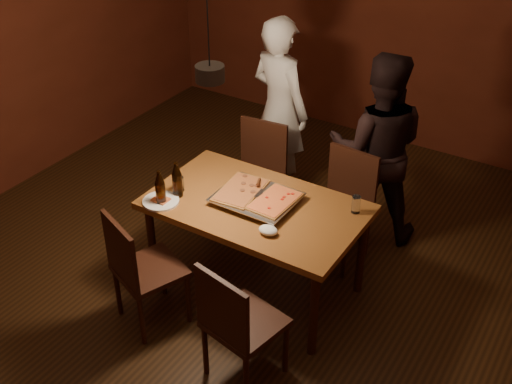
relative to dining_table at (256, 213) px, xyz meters
The scene contains 19 objects.
room_shell 0.78m from the dining_table, 132.49° to the right, with size 6.00×6.00×6.00m.
dining_table is the anchor object (origin of this frame).
chair_far_left 0.92m from the dining_table, 120.76° to the left, with size 0.46×0.46×0.49m.
chair_far_right 0.82m from the dining_table, 64.11° to the left, with size 0.46×0.46×0.49m.
chair_near_left 0.89m from the dining_table, 122.20° to the right, with size 0.55×0.55×0.49m.
chair_near_right 0.92m from the dining_table, 65.87° to the right, with size 0.50×0.50×0.49m.
pizza_tray 0.10m from the dining_table, 115.84° to the left, with size 0.55×0.45×0.05m, color silver.
pizza_meat 0.19m from the dining_table, behind, with size 0.27×0.42×0.02m, color maroon.
pizza_cheese 0.19m from the dining_table, 12.48° to the left, with size 0.24×0.39×0.02m, color gold.
spatula 0.14m from the dining_table, 117.96° to the left, with size 0.09×0.24×0.04m, color silver, non-canonical shape.
beer_bottle_a 0.69m from the dining_table, 148.20° to the right, with size 0.07×0.07×0.27m.
beer_bottle_b 0.60m from the dining_table, 159.23° to the right, with size 0.07×0.07×0.27m.
water_glass_left 0.59m from the dining_table, 165.94° to the right, with size 0.07×0.07×0.11m, color silver.
water_glass_right 0.70m from the dining_table, 23.73° to the left, with size 0.06×0.06×0.13m, color silver.
plate_slice 0.67m from the dining_table, 150.03° to the right, with size 0.26×0.26×0.03m.
napkin 0.37m from the dining_table, 45.11° to the right, with size 0.13×0.10×0.05m, color white.
diner_white 1.39m from the dining_table, 113.46° to the left, with size 0.60×0.40×1.65m, color white.
diner_dark 1.20m from the dining_table, 69.00° to the left, with size 0.77×0.60×1.59m, color black.
pendant_lamp 1.12m from the dining_table, 132.49° to the right, with size 0.18×0.18×1.10m.
Camera 1 is at (2.16, -2.93, 3.24)m, focal length 45.00 mm.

